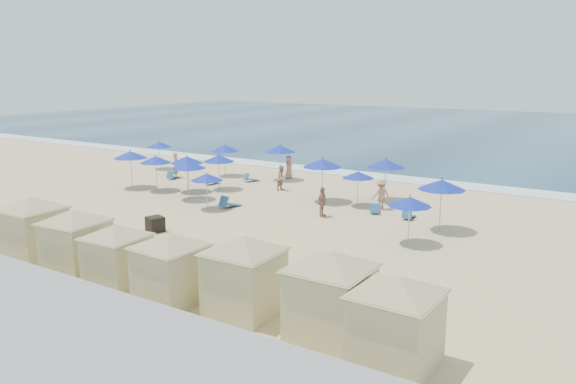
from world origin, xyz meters
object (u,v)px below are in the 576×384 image
object	(u,v)px
beachgoer_2	(322,202)
beachgoer_1	(282,178)
cabana_4	(244,265)
cabana_1	(75,233)
cabana_5	(331,283)
umbrella_11	(410,201)
cabana_0	(33,219)
umbrella_7	(323,163)
umbrella_9	(386,163)
umbrella_3	(187,160)
umbrella_5	(219,158)
cabana_6	(396,309)
umbrella_2	(225,148)
beachgoer_3	(381,194)
cabana_3	(170,258)
umbrella_4	(280,149)
umbrella_0	(159,144)
beachgoer_0	(176,165)
umbrella_10	(442,185)
umbrella_12	(130,155)
umbrella_8	(358,175)
umbrella_1	(156,160)
cabana_2	(117,247)
umbrella_6	(207,177)
beachgoer_4	(289,167)
trash_bin	(155,224)
umbrella_13	(188,165)

from	to	relation	value
beachgoer_2	beachgoer_1	bearing A→B (deg)	46.26
cabana_4	cabana_1	bearing A→B (deg)	-176.05
cabana_4	cabana_5	world-z (taller)	cabana_5
cabana_4	umbrella_11	world-z (taller)	cabana_4
cabana_0	cabana_5	size ratio (longest dim) A/B	1.00
umbrella_7	umbrella_9	world-z (taller)	umbrella_7
umbrella_3	umbrella_5	bearing A→B (deg)	54.72
cabana_6	umbrella_5	distance (m)	24.25
umbrella_2	umbrella_11	world-z (taller)	umbrella_2
umbrella_5	beachgoer_3	bearing A→B (deg)	3.91
cabana_3	umbrella_4	size ratio (longest dim) A/B	1.65
umbrella_3	beachgoer_2	distance (m)	10.73
umbrella_0	umbrella_11	world-z (taller)	umbrella_0
beachgoer_0	umbrella_10	bearing A→B (deg)	-126.20
umbrella_12	beachgoer_1	size ratio (longest dim) A/B	1.57
umbrella_8	umbrella_11	size ratio (longest dim) A/B	0.93
umbrella_1	beachgoer_1	distance (m)	8.39
cabana_4	umbrella_3	xyz separation A→B (m)	(-14.65, 13.00, 0.47)
cabana_5	umbrella_3	bearing A→B (deg)	143.95
cabana_2	beachgoer_0	bearing A→B (deg)	128.55
cabana_2	umbrella_10	distance (m)	15.68
cabana_4	umbrella_4	xyz separation A→B (m)	(-11.90, 19.79, 0.62)
umbrella_7	beachgoer_2	bearing A→B (deg)	-60.44
umbrella_1	beachgoer_1	xyz separation A→B (m)	(6.89, 4.63, -1.25)
cabana_6	umbrella_2	world-z (taller)	cabana_6
umbrella_6	beachgoer_1	world-z (taller)	umbrella_6
cabana_1	umbrella_8	distance (m)	16.62
umbrella_10	cabana_0	bearing A→B (deg)	-134.01
cabana_4	umbrella_12	bearing A→B (deg)	147.57
cabana_6	umbrella_8	distance (m)	18.36
umbrella_3	beachgoer_0	world-z (taller)	umbrella_3
cabana_5	beachgoer_3	distance (m)	16.35
cabana_2	beachgoer_4	size ratio (longest dim) A/B	2.40
umbrella_12	beachgoer_3	size ratio (longest dim) A/B	1.50
umbrella_9	umbrella_12	xyz separation A→B (m)	(-16.00, -5.75, -0.04)
umbrella_10	umbrella_12	distance (m)	20.97
trash_bin	umbrella_10	xyz separation A→B (m)	(11.66, 7.92, 1.94)
umbrella_6	trash_bin	bearing A→B (deg)	-79.11
cabana_3	umbrella_10	distance (m)	14.57
umbrella_9	beachgoer_4	xyz separation A→B (m)	(-8.79, 2.74, -1.44)
cabana_1	cabana_2	world-z (taller)	cabana_1
cabana_1	umbrella_0	distance (m)	24.01
umbrella_12	cabana_3	bearing A→B (deg)	-37.97
trash_bin	cabana_5	bearing A→B (deg)	-4.78
trash_bin	umbrella_6	xyz separation A→B (m)	(-0.96, 5.00, 1.48)
umbrella_5	umbrella_13	distance (m)	3.35
cabana_3	umbrella_10	world-z (taller)	cabana_3
umbrella_2	umbrella_6	distance (m)	10.44
cabana_3	umbrella_2	world-z (taller)	cabana_3
trash_bin	umbrella_3	distance (m)	9.55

